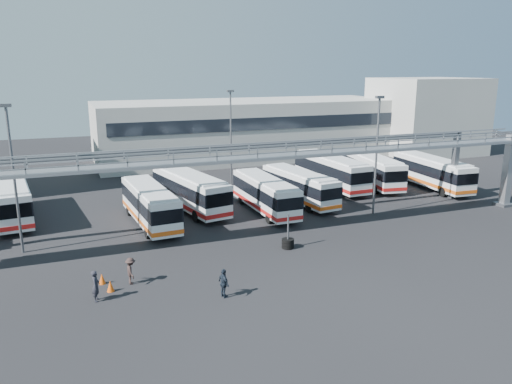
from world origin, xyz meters
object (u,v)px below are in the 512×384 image
object	(u,v)px
bus_3	(150,204)
bus_9	(432,171)
cone_left	(110,286)
tire_stack	(288,242)
bus_4	(190,190)
bus_1	(12,198)
bus_7	(331,171)
bus_6	(299,186)
cone_right	(102,279)
light_pole_mid	(377,150)
light_pole_left	(13,172)
bus_5	(265,193)
light_pole_back	(231,133)
pedestrian_c	(131,271)
pedestrian_a	(96,286)
pedestrian_d	(224,283)
bus_8	(372,169)

from	to	relation	value
bus_3	bus_9	xyz separation A→B (m)	(29.93, 1.79, 0.06)
cone_left	tire_stack	xyz separation A→B (m)	(12.45, 2.71, 0.09)
bus_3	bus_4	bearing A→B (deg)	31.75
bus_1	bus_7	bearing A→B (deg)	-5.98
bus_4	bus_9	distance (m)	25.90
bus_6	bus_9	world-z (taller)	bus_9
cone_right	cone_left	bearing A→B (deg)	-73.91
bus_6	bus_7	distance (m)	7.14
light_pole_mid	light_pole_left	bearing A→B (deg)	177.95
bus_5	bus_9	world-z (taller)	bus_9
light_pole_left	cone_right	distance (m)	10.29
bus_9	tire_stack	bearing A→B (deg)	-149.56
light_pole_back	cone_left	world-z (taller)	light_pole_back
light_pole_mid	bus_6	world-z (taller)	light_pole_mid
cone_right	tire_stack	bearing A→B (deg)	6.47
light_pole_mid	pedestrian_c	size ratio (longest dim) A/B	6.27
light_pole_mid	cone_right	distance (m)	24.77
cone_left	bus_9	bearing A→B (deg)	21.72
bus_9	tire_stack	distance (m)	24.45
bus_4	pedestrian_c	world-z (taller)	bus_4
pedestrian_a	light_pole_left	bearing A→B (deg)	38.71
light_pole_back	pedestrian_d	size ratio (longest dim) A/B	6.10
light_pole_mid	bus_1	distance (m)	30.97
bus_6	bus_4	bearing A→B (deg)	165.26
bus_3	pedestrian_d	bearing A→B (deg)	-88.51
light_pole_mid	cone_right	xyz separation A→B (m)	(-23.31, -6.39, -5.41)
pedestrian_d	cone_right	distance (m)	7.58
bus_3	bus_7	distance (m)	20.84
bus_1	bus_3	world-z (taller)	bus_1
bus_8	cone_left	world-z (taller)	bus_8
bus_6	bus_9	xyz separation A→B (m)	(15.67, 0.22, 0.13)
light_pole_left	bus_8	xyz separation A→B (m)	(34.12, 8.42, -3.89)
bus_3	bus_8	size ratio (longest dim) A/B	0.95
light_pole_mid	bus_9	distance (m)	13.39
bus_3	bus_9	distance (m)	29.98
bus_3	pedestrian_c	size ratio (longest dim) A/B	6.53
bus_7	cone_right	bearing A→B (deg)	-148.34
pedestrian_d	bus_6	bearing A→B (deg)	-50.63
light_pole_back	bus_9	distance (m)	21.67
cone_right	tire_stack	size ratio (longest dim) A/B	0.26
bus_5	bus_7	world-z (taller)	bus_7
pedestrian_a	cone_left	size ratio (longest dim) A/B	2.66
bus_1	bus_9	bearing A→B (deg)	-11.72
pedestrian_a	cone_right	size ratio (longest dim) A/B	2.76
bus_5	bus_8	xyz separation A→B (m)	(14.63, 5.25, 0.12)
bus_9	cone_left	distance (m)	36.92
light_pole_back	tire_stack	size ratio (longest dim) A/B	4.07
bus_4	pedestrian_a	size ratio (longest dim) A/B	6.44
pedestrian_d	light_pole_mid	bearing A→B (deg)	-70.83
bus_9	pedestrian_d	world-z (taller)	bus_9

